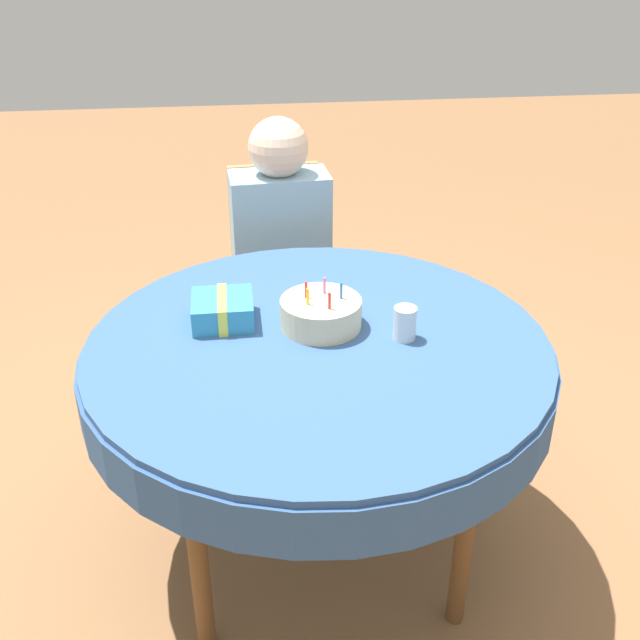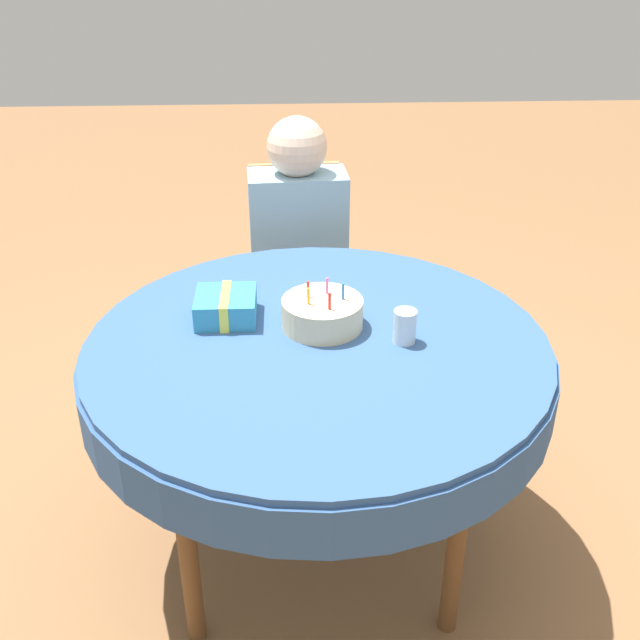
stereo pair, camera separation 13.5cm
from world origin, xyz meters
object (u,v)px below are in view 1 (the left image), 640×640
(chair, at_px, (279,272))
(gift_box, at_px, (223,310))
(drinking_glass, at_px, (405,323))
(person, at_px, (281,234))
(birthday_cake, at_px, (321,313))

(chair, relative_size, gift_box, 5.07)
(drinking_glass, relative_size, gift_box, 0.53)
(person, bearing_deg, chair, 90.00)
(person, xyz_separation_m, gift_box, (-0.22, -0.75, 0.09))
(chair, relative_size, person, 0.80)
(person, distance_m, gift_box, 0.79)
(person, distance_m, birthday_cake, 0.82)
(drinking_glass, bearing_deg, gift_box, 162.54)
(chair, bearing_deg, gift_box, -107.89)
(person, bearing_deg, gift_box, -109.91)
(gift_box, bearing_deg, chair, 75.68)
(birthday_cake, bearing_deg, person, 93.49)
(person, height_order, birthday_cake, person)
(birthday_cake, height_order, gift_box, birthday_cake)
(gift_box, bearing_deg, person, 73.66)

